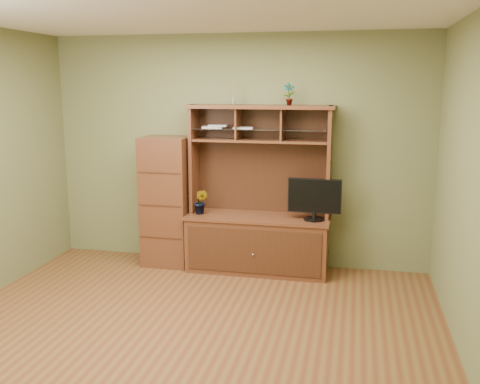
% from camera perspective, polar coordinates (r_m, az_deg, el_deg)
% --- Properties ---
extents(room, '(4.54, 4.04, 2.74)m').
position_cam_1_polar(room, '(4.42, -5.98, 1.26)').
color(room, brown).
rests_on(room, ground).
extents(media_hutch, '(1.66, 0.61, 1.90)m').
position_cam_1_polar(media_hutch, '(6.17, 1.96, -3.65)').
color(media_hutch, '#4B2715').
rests_on(media_hutch, room).
extents(monitor, '(0.59, 0.23, 0.46)m').
position_cam_1_polar(monitor, '(5.92, 7.95, -0.68)').
color(monitor, black).
rests_on(monitor, media_hutch).
extents(orchid_plant, '(0.18, 0.15, 0.29)m').
position_cam_1_polar(orchid_plant, '(6.18, -4.20, -1.05)').
color(orchid_plant, '#2A501B').
rests_on(orchid_plant, media_hutch).
extents(top_plant, '(0.15, 0.12, 0.24)m').
position_cam_1_polar(top_plant, '(5.99, 5.24, 10.38)').
color(top_plant, '#395F21').
rests_on(top_plant, media_hutch).
extents(reed_diffuser, '(0.06, 0.06, 0.28)m').
position_cam_1_polar(reed_diffuser, '(6.10, -0.73, 10.33)').
color(reed_diffuser, silver).
rests_on(reed_diffuser, media_hutch).
extents(magazines, '(0.61, 0.21, 0.04)m').
position_cam_1_polar(magazines, '(6.14, -1.71, 6.97)').
color(magazines, silver).
rests_on(magazines, media_hutch).
extents(side_cabinet, '(0.55, 0.50, 1.53)m').
position_cam_1_polar(side_cabinet, '(6.40, -7.74, -0.97)').
color(side_cabinet, '#4B2715').
rests_on(side_cabinet, room).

